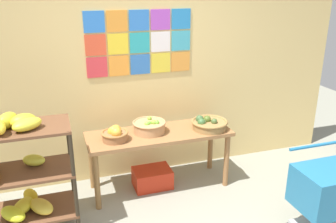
{
  "coord_description": "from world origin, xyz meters",
  "views": [
    {
      "loc": [
        -0.92,
        -2.03,
        2.25
      ],
      "look_at": [
        0.17,
        1.26,
        0.99
      ],
      "focal_mm": 38.65,
      "sensor_mm": 36.0,
      "label": 1
    }
  ],
  "objects": [
    {
      "name": "back_wall_with_art",
      "position": [
        0.0,
        1.91,
        1.4
      ],
      "size": [
        5.17,
        0.07,
        2.8
      ],
      "color": "#DEBD74",
      "rests_on": "ground"
    },
    {
      "name": "banana_shelf_unit",
      "position": [
        -1.28,
        1.07,
        0.66
      ],
      "size": [
        0.86,
        0.56,
        1.2
      ],
      "color": "black",
      "rests_on": "ground"
    },
    {
      "name": "display_table",
      "position": [
        0.13,
        1.47,
        0.59
      ],
      "size": [
        1.59,
        0.55,
        0.68
      ],
      "color": "#936239",
      "rests_on": "ground"
    },
    {
      "name": "fruit_basket_back_left",
      "position": [
        0.69,
        1.39,
        0.74
      ],
      "size": [
        0.41,
        0.41,
        0.15
      ],
      "color": "olive",
      "rests_on": "display_table"
    },
    {
      "name": "fruit_basket_left",
      "position": [
        -0.37,
        1.41,
        0.75
      ],
      "size": [
        0.28,
        0.28,
        0.16
      ],
      "color": "#94613B",
      "rests_on": "display_table"
    },
    {
      "name": "fruit_basket_right",
      "position": [
        0.03,
        1.5,
        0.75
      ],
      "size": [
        0.37,
        0.37,
        0.16
      ],
      "color": "tan",
      "rests_on": "display_table"
    },
    {
      "name": "produce_crate_under_table",
      "position": [
        0.05,
        1.49,
        0.11
      ],
      "size": [
        0.43,
        0.31,
        0.22
      ],
      "primitive_type": "cube",
      "color": "red",
      "rests_on": "ground"
    },
    {
      "name": "shopping_cart",
      "position": [
        1.3,
        0.16,
        0.49
      ],
      "size": [
        0.57,
        0.47,
        0.84
      ],
      "rotation": [
        0.0,
        0.0,
        -0.25
      ],
      "color": "black",
      "rests_on": "ground"
    }
  ]
}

